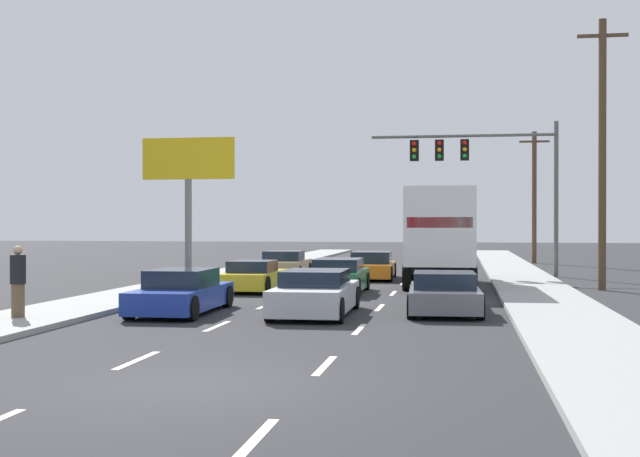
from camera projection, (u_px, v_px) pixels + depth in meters
ground_plane at (369, 278)px, 37.29m from camera, size 140.00×140.00×0.00m
sidewalk_right at (531, 287)px, 31.27m from camera, size 2.74×80.00×0.14m
sidewalk_left at (191, 283)px, 33.45m from camera, size 2.74×80.00×0.14m
lane_markings at (354, 287)px, 31.93m from camera, size 3.54×57.00×0.01m
car_tan at (285, 266)px, 36.92m from camera, size 2.03×4.07×1.23m
car_yellow at (253, 277)px, 30.16m from camera, size 1.82×4.10×1.11m
car_blue at (182, 293)px, 22.74m from camera, size 1.94×4.59×1.20m
car_orange at (372, 266)px, 36.56m from camera, size 2.09×4.54×1.21m
car_green at (339, 277)px, 29.22m from camera, size 1.88×4.25×1.21m
car_silver at (315, 294)px, 22.32m from camera, size 1.99×4.66×1.20m
box_truck at (440, 231)px, 32.07m from camera, size 2.81×8.23×3.72m
car_gray at (444, 294)px, 22.87m from camera, size 2.11×4.53×1.12m
traffic_signal_mast at (471, 160)px, 38.61m from camera, size 8.52×0.69×7.08m
utility_pole_mid at (602, 151)px, 30.51m from camera, size 1.80×0.28×9.89m
utility_pole_far at (534, 195)px, 50.99m from camera, size 1.80×0.28×8.02m
roadside_billboard at (188, 174)px, 43.05m from camera, size 4.88×0.36×6.84m
pedestrian_near_corner at (18, 281)px, 20.54m from camera, size 0.38×0.38×1.76m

